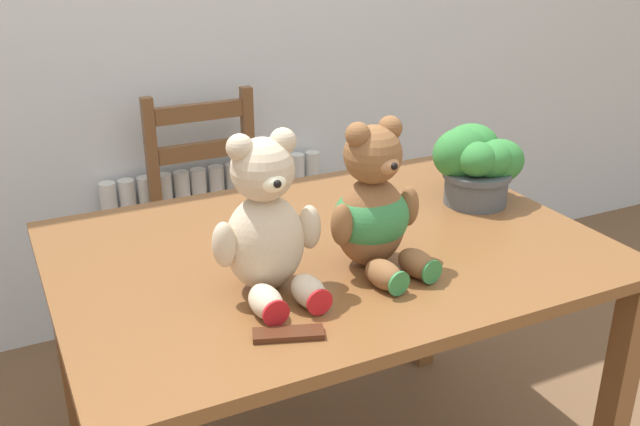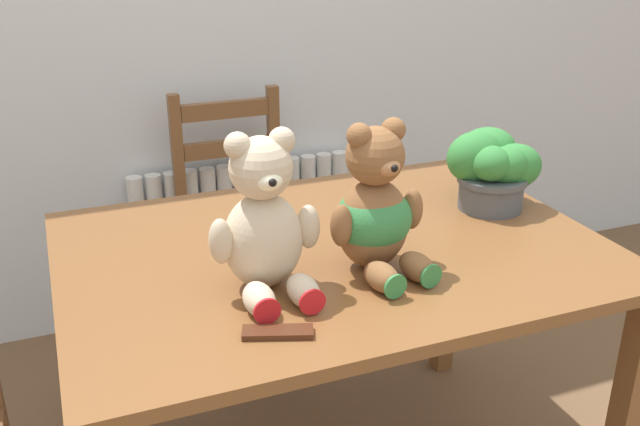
% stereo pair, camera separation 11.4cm
% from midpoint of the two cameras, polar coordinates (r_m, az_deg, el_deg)
% --- Properties ---
extents(radiator, '(0.88, 0.10, 0.61)m').
position_cam_midpoint_polar(radiator, '(2.88, -9.09, -2.71)').
color(radiator, silver).
rests_on(radiator, ground_plane).
extents(dining_table, '(1.29, 0.92, 0.77)m').
position_cam_midpoint_polar(dining_table, '(1.76, -1.20, -5.62)').
color(dining_table, brown).
rests_on(dining_table, ground_plane).
extents(wooden_chair_behind, '(0.40, 0.45, 0.92)m').
position_cam_midpoint_polar(wooden_chair_behind, '(2.59, -9.38, -1.41)').
color(wooden_chair_behind, brown).
rests_on(wooden_chair_behind, ground_plane).
extents(teddy_bear_left, '(0.24, 0.24, 0.35)m').
position_cam_midpoint_polar(teddy_bear_left, '(1.47, -6.53, -1.02)').
color(teddy_bear_left, beige).
rests_on(teddy_bear_left, dining_table).
extents(teddy_bear_right, '(0.24, 0.26, 0.34)m').
position_cam_midpoint_polar(teddy_bear_right, '(1.57, 2.23, 0.24)').
color(teddy_bear_right, brown).
rests_on(teddy_bear_right, dining_table).
extents(potted_plant, '(0.25, 0.23, 0.21)m').
position_cam_midpoint_polar(potted_plant, '(1.97, 10.84, 4.00)').
color(potted_plant, '#4C5156').
rests_on(potted_plant, dining_table).
extents(chocolate_bar, '(0.14, 0.09, 0.01)m').
position_cam_midpoint_polar(chocolate_bar, '(1.37, -4.98, -9.66)').
color(chocolate_bar, '#472314').
rests_on(chocolate_bar, dining_table).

